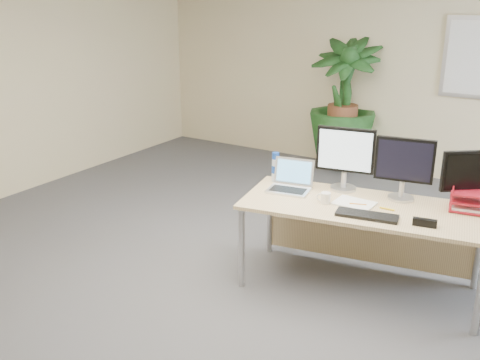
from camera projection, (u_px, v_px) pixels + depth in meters
The scene contains 16 objects.
floor at pixel (225, 309), 4.03m from camera, with size 8.00×8.00×0.00m, color #414045.
back_wall at pixel (397, 69), 6.80m from camera, with size 7.00×0.04×2.70m, color beige.
desk at pixel (364, 218), 4.25m from camera, with size 1.96×1.08×0.71m.
floor_plant at pixel (342, 115), 7.04m from camera, with size 0.84×0.84×1.50m, color #153613.
monitor_left at pixel (345, 155), 4.35m from camera, with size 0.47×0.21×0.52m.
monitor_right at pixel (404, 165), 4.15m from camera, with size 0.45×0.20×0.50m.
monitor_dark at pixel (467, 176), 3.99m from camera, with size 0.34×0.27×0.45m.
laptop at pixel (291, 182), 4.44m from camera, with size 0.38×0.35×0.24m.
keyboard at pixel (367, 215), 3.89m from camera, with size 0.45×0.15×0.02m, color black.
coffee_mug at pixel (325, 198), 4.14m from camera, with size 0.11×0.08×0.09m.
spiral_notebook at pixel (354, 203), 4.14m from camera, with size 0.30×0.22×0.01m, color white.
orange_pen at pixel (358, 204), 4.10m from camera, with size 0.01×0.01×0.13m, color orange.
yellow_highlighter at pixel (387, 209), 4.03m from camera, with size 0.02×0.02×0.11m, color yellow.
water_bottle at pixel (275, 168), 4.61m from camera, with size 0.07×0.07×0.26m.
letter_tray at pixel (472, 202), 3.99m from camera, with size 0.34×0.28×0.15m.
stapler at pixel (425, 223), 3.73m from camera, with size 0.16×0.04×0.05m, color black.
Camera 1 is at (1.94, -2.90, 2.24)m, focal length 40.00 mm.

